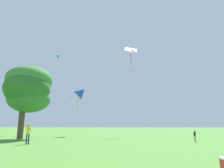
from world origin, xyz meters
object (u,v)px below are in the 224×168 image
kite_purple_streamer (132,72)px  kite_blue_delta (78,93)px  kite_green_small (57,56)px  person_foreground_watcher (28,132)px  tree_left_oak (28,89)px  person_child_small (195,135)px  kite_black_large (130,53)px

kite_purple_streamer → kite_blue_delta: size_ratio=1.17×
kite_blue_delta → kite_green_small: (-7.24, 7.89, 9.21)m
kite_green_small → person_foreground_watcher: bearing=-71.4°
kite_blue_delta → kite_green_small: size_ratio=0.78×
kite_purple_streamer → tree_left_oak: bearing=-118.9°
kite_blue_delta → person_child_small: size_ratio=12.31×
kite_purple_streamer → person_foreground_watcher: kite_purple_streamer is taller
kite_green_small → tree_left_oak: (3.61, -16.26, -9.95)m
person_child_small → tree_left_oak: size_ratio=0.12×
kite_purple_streamer → kite_black_large: bearing=-89.8°
tree_left_oak → kite_blue_delta: bearing=66.6°
kite_blue_delta → tree_left_oak: tree_left_oak is taller
kite_blue_delta → tree_left_oak: size_ratio=1.48×
kite_green_small → person_foreground_watcher: (7.63, -22.67, -14.75)m
tree_left_oak → person_child_small: bearing=-4.8°
person_child_small → tree_left_oak: bearing=175.2°
kite_purple_streamer → person_foreground_watcher: (-7.76, -27.72, -12.13)m
kite_green_small → person_foreground_watcher: 28.10m
person_child_small → kite_blue_delta: bearing=145.9°
kite_blue_delta → kite_black_large: size_ratio=0.81×
kite_purple_streamer → person_child_small: bearing=-74.3°
kite_purple_streamer → kite_green_small: bearing=-161.8°
person_foreground_watcher → kite_black_large: bearing=67.2°
kite_green_small → person_child_small: size_ratio=15.87×
kite_purple_streamer → person_child_small: size_ratio=14.42×
person_foreground_watcher → person_child_small: size_ratio=1.61×
kite_green_small → tree_left_oak: bearing=-77.5°
kite_purple_streamer → kite_black_large: size_ratio=0.95×
kite_black_large → person_foreground_watcher: kite_black_large is taller
kite_green_small → tree_left_oak: kite_green_small is taller
kite_purple_streamer → tree_left_oak: (-11.78, -21.31, -7.33)m
kite_black_large → tree_left_oak: 18.90m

